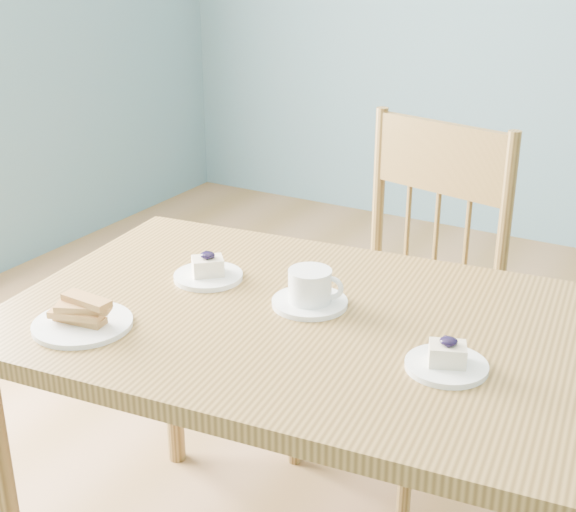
{
  "coord_description": "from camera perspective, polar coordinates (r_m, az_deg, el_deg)",
  "views": [
    {
      "loc": [
        0.31,
        -1.4,
        1.47
      ],
      "look_at": [
        -0.45,
        -0.05,
        0.83
      ],
      "focal_mm": 50.0,
      "sensor_mm": 36.0,
      "label": 1
    }
  ],
  "objects": [
    {
      "name": "cheesecake_plate_far",
      "position": [
        1.8,
        -5.7,
        -1.14
      ],
      "size": [
        0.15,
        0.15,
        0.06
      ],
      "rotation": [
        0.0,
        0.0,
        0.74
      ],
      "color": "white",
      "rests_on": "dining_table"
    },
    {
      "name": "biscotti_plate",
      "position": [
        1.63,
        -14.45,
        -4.28
      ],
      "size": [
        0.2,
        0.2,
        0.06
      ],
      "rotation": [
        0.0,
        0.0,
        0.21
      ],
      "color": "white",
      "rests_on": "dining_table"
    },
    {
      "name": "dining_chair",
      "position": [
        2.24,
        8.15,
        -3.19
      ],
      "size": [
        0.54,
        0.52,
        0.99
      ],
      "rotation": [
        0.0,
        0.0,
        -0.23
      ],
      "color": "olive",
      "rests_on": "ground"
    },
    {
      "name": "room",
      "position": [
        1.44,
        17.84,
        16.63
      ],
      "size": [
        5.01,
        5.01,
        2.71
      ],
      "color": "olive",
      "rests_on": "ground"
    },
    {
      "name": "coffee_cup",
      "position": [
        1.66,
        1.62,
        -2.47
      ],
      "size": [
        0.16,
        0.16,
        0.08
      ],
      "rotation": [
        0.0,
        0.0,
        0.24
      ],
      "color": "white",
      "rests_on": "dining_table"
    },
    {
      "name": "dining_table",
      "position": [
        1.64,
        3.94,
        -7.05
      ],
      "size": [
        1.45,
        0.93,
        0.74
      ],
      "rotation": [
        0.0,
        0.0,
        0.11
      ],
      "color": "olive",
      "rests_on": "ground"
    },
    {
      "name": "cheesecake_plate_near",
      "position": [
        1.46,
        11.23,
        -7.31
      ],
      "size": [
        0.15,
        0.15,
        0.06
      ],
      "rotation": [
        0.0,
        0.0,
        0.38
      ],
      "color": "white",
      "rests_on": "dining_table"
    }
  ]
}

